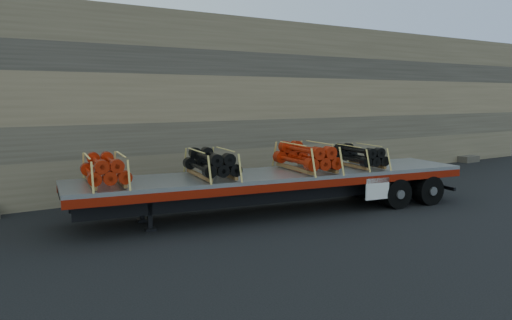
{
  "coord_description": "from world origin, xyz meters",
  "views": [
    {
      "loc": [
        -9.0,
        -12.63,
        3.77
      ],
      "look_at": [
        0.19,
        1.48,
        1.63
      ],
      "focal_mm": 35.0,
      "sensor_mm": 36.0,
      "label": 1
    }
  ],
  "objects_px": {
    "trailer": "(277,192)",
    "bundle_front": "(105,170)",
    "bundle_rear": "(359,156)",
    "bundle_midrear": "(306,157)",
    "bundle_midfront": "(211,164)"
  },
  "relations": [
    {
      "from": "trailer",
      "to": "bundle_midfront",
      "type": "height_order",
      "value": "bundle_midfront"
    },
    {
      "from": "bundle_midfront",
      "to": "bundle_rear",
      "type": "distance_m",
      "value": 5.44
    },
    {
      "from": "bundle_midrear",
      "to": "bundle_rear",
      "type": "bearing_deg",
      "value": -0.0
    },
    {
      "from": "trailer",
      "to": "bundle_midfront",
      "type": "bearing_deg",
      "value": -180.0
    },
    {
      "from": "bundle_front",
      "to": "bundle_midfront",
      "type": "distance_m",
      "value": 3.14
    },
    {
      "from": "bundle_front",
      "to": "bundle_rear",
      "type": "relative_size",
      "value": 1.08
    },
    {
      "from": "trailer",
      "to": "bundle_front",
      "type": "distance_m",
      "value": 5.5
    },
    {
      "from": "bundle_midrear",
      "to": "bundle_rear",
      "type": "xyz_separation_m",
      "value": [
        2.08,
        -0.33,
        -0.07
      ]
    },
    {
      "from": "bundle_midrear",
      "to": "trailer",
      "type": "bearing_deg",
      "value": 180.0
    },
    {
      "from": "bundle_midfront",
      "to": "bundle_midrear",
      "type": "bearing_deg",
      "value": 0.0
    },
    {
      "from": "bundle_front",
      "to": "bundle_rear",
      "type": "distance_m",
      "value": 8.58
    },
    {
      "from": "trailer",
      "to": "bundle_rear",
      "type": "height_order",
      "value": "bundle_rear"
    },
    {
      "from": "trailer",
      "to": "bundle_rear",
      "type": "relative_size",
      "value": 6.43
    },
    {
      "from": "bundle_midrear",
      "to": "bundle_front",
      "type": "bearing_deg",
      "value": -180.0
    },
    {
      "from": "trailer",
      "to": "bundle_rear",
      "type": "xyz_separation_m",
      "value": [
        3.14,
        -0.5,
        1.03
      ]
    }
  ]
}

